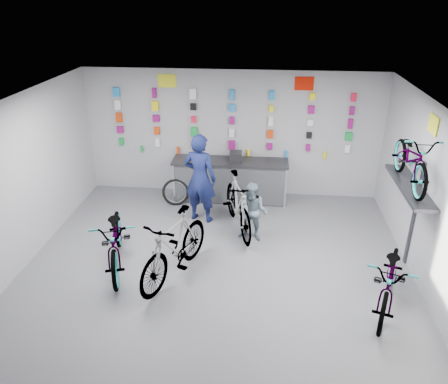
# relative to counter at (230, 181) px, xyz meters

# --- Properties ---
(floor) EXTENTS (8.00, 8.00, 0.00)m
(floor) POSITION_rel_counter_xyz_m (0.00, -3.54, -0.49)
(floor) COLOR #505055
(floor) RESTS_ON ground
(ceiling) EXTENTS (8.00, 8.00, 0.00)m
(ceiling) POSITION_rel_counter_xyz_m (0.00, -3.54, 2.51)
(ceiling) COLOR white
(ceiling) RESTS_ON wall_back
(wall_back) EXTENTS (7.00, 0.00, 7.00)m
(wall_back) POSITION_rel_counter_xyz_m (0.00, 0.46, 1.01)
(wall_back) COLOR #B1B1B3
(wall_back) RESTS_ON floor
(wall_right) EXTENTS (0.00, 8.00, 8.00)m
(wall_right) POSITION_rel_counter_xyz_m (3.50, -3.54, 1.01)
(wall_right) COLOR #B1B1B3
(wall_right) RESTS_ON floor
(counter) EXTENTS (2.70, 0.66, 1.00)m
(counter) POSITION_rel_counter_xyz_m (0.00, 0.00, 0.00)
(counter) COLOR black
(counter) RESTS_ON floor
(merch_wall) EXTENTS (5.56, 0.08, 1.57)m
(merch_wall) POSITION_rel_counter_xyz_m (-0.14, 0.39, 1.32)
(merch_wall) COLOR green
(merch_wall) RESTS_ON wall_back
(wall_bracket) EXTENTS (0.39, 1.90, 2.00)m
(wall_bracket) POSITION_rel_counter_xyz_m (3.33, -2.34, 0.98)
(wall_bracket) COLOR #333338
(wall_bracket) RESTS_ON wall_right
(sign_left) EXTENTS (0.42, 0.02, 0.30)m
(sign_left) POSITION_rel_counter_xyz_m (-1.50, 0.44, 2.23)
(sign_left) COLOR yellow
(sign_left) RESTS_ON wall_back
(sign_right) EXTENTS (0.42, 0.02, 0.30)m
(sign_right) POSITION_rel_counter_xyz_m (1.60, 0.44, 2.23)
(sign_right) COLOR red
(sign_right) RESTS_ON wall_back
(sign_side) EXTENTS (0.02, 0.40, 0.30)m
(sign_side) POSITION_rel_counter_xyz_m (3.48, -2.34, 2.16)
(sign_side) COLOR yellow
(sign_side) RESTS_ON wall_right
(bike_left) EXTENTS (1.30, 2.23, 1.11)m
(bike_left) POSITION_rel_counter_xyz_m (-1.80, -2.95, 0.07)
(bike_left) COLOR gray
(bike_left) RESTS_ON floor
(bike_center) EXTENTS (1.28, 2.10, 1.22)m
(bike_center) POSITION_rel_counter_xyz_m (-0.68, -3.19, 0.13)
(bike_center) COLOR gray
(bike_center) RESTS_ON floor
(bike_right) EXTENTS (1.31, 2.09, 1.04)m
(bike_right) POSITION_rel_counter_xyz_m (2.84, -3.65, 0.03)
(bike_right) COLOR gray
(bike_right) RESTS_ON floor
(bike_service) EXTENTS (1.15, 2.07, 1.20)m
(bike_service) POSITION_rel_counter_xyz_m (0.29, -1.42, 0.11)
(bike_service) COLOR gray
(bike_service) RESTS_ON floor
(bike_wall) EXTENTS (0.63, 1.80, 0.95)m
(bike_wall) POSITION_rel_counter_xyz_m (3.25, -2.34, 1.57)
(bike_wall) COLOR gray
(bike_wall) RESTS_ON wall_bracket
(clerk) EXTENTS (0.81, 0.64, 1.96)m
(clerk) POSITION_rel_counter_xyz_m (-0.55, -1.06, 0.50)
(clerk) COLOR #141C4E
(clerk) RESTS_ON floor
(customer) EXTENTS (0.69, 0.59, 1.22)m
(customer) POSITION_rel_counter_xyz_m (0.61, -1.80, 0.13)
(customer) COLOR slate
(customer) RESTS_ON floor
(spare_wheel) EXTENTS (0.66, 0.33, 0.62)m
(spare_wheel) POSITION_rel_counter_xyz_m (-1.25, -0.37, -0.18)
(spare_wheel) COLOR black
(spare_wheel) RESTS_ON floor
(register) EXTENTS (0.29, 0.31, 0.22)m
(register) POSITION_rel_counter_xyz_m (0.13, 0.01, 0.62)
(register) COLOR black
(register) RESTS_ON counter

